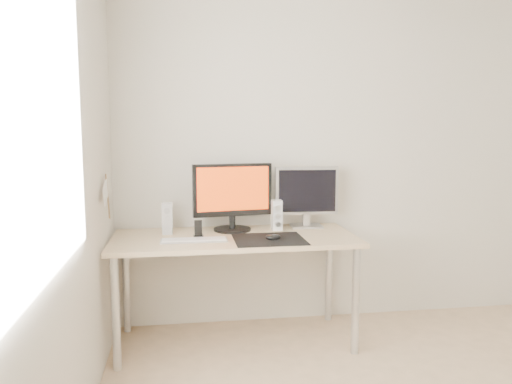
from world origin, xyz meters
TOP-DOWN VIEW (x-y plane):
  - wall_back at (0.00, 1.75)m, footprint 3.50×0.00m
  - wall_left at (-1.75, 0.00)m, footprint 0.00×3.50m
  - window_pane at (-1.74, 0.00)m, footprint 0.00×1.30m
  - mousepad at (-0.72, 1.25)m, footprint 0.45×0.40m
  - mouse at (-0.70, 1.22)m, footprint 0.10×0.06m
  - desk at (-0.93, 1.38)m, footprint 1.60×0.70m
  - main_monitor at (-0.92, 1.56)m, footprint 0.55×0.29m
  - second_monitor at (-0.39, 1.60)m, footprint 0.45×0.17m
  - speaker_left at (-1.37, 1.52)m, footprint 0.07×0.08m
  - speaker_right at (-0.62, 1.53)m, footprint 0.07×0.08m
  - keyboard at (-1.20, 1.27)m, footprint 0.42×0.13m
  - phone_dock at (-1.17, 1.38)m, footprint 0.06×0.05m
  - pennant at (-1.72, 1.24)m, footprint 0.01×0.23m

SIDE VIEW (x-z plane):
  - desk at x=-0.93m, z-range 0.29..1.02m
  - mousepad at x=-0.72m, z-range 0.73..0.73m
  - keyboard at x=-1.20m, z-range 0.73..0.75m
  - mouse at x=-0.70m, z-range 0.73..0.77m
  - phone_dock at x=-1.17m, z-range 0.71..0.82m
  - speaker_left at x=-1.37m, z-range 0.73..0.94m
  - speaker_right at x=-0.62m, z-range 0.73..0.94m
  - second_monitor at x=-0.39m, z-range 0.75..1.19m
  - main_monitor at x=-0.92m, z-range 0.75..1.22m
  - pennant at x=-1.72m, z-range 0.90..1.19m
  - wall_back at x=0.00m, z-range -0.50..3.00m
  - wall_left at x=-1.75m, z-range -0.50..3.00m
  - window_pane at x=-1.74m, z-range 0.85..2.15m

